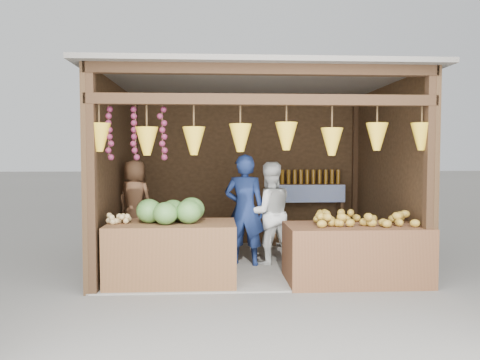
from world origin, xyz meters
name	(u,v)px	position (x,y,z in m)	size (l,w,h in m)	color
ground	(253,263)	(0.00, 0.00, 0.00)	(80.00, 80.00, 0.00)	#514F49
stall_structure	(251,149)	(-0.03, -0.04, 1.67)	(4.30, 3.30, 2.66)	slate
back_shelf	(307,196)	(1.05, 1.28, 0.87)	(1.25, 0.32, 1.32)	#382314
counter_left	(172,253)	(-1.08, -1.04, 0.38)	(1.54, 0.85, 0.75)	#4F331A
counter_right	(355,254)	(1.18, -1.10, 0.36)	(1.71, 0.85, 0.71)	#4F2D1A
stool	(135,251)	(-1.73, 0.16, 0.17)	(0.35, 0.35, 0.33)	black
man_standing	(245,210)	(-0.14, -0.16, 0.79)	(0.58, 0.38, 1.59)	navy
woman_standing	(269,213)	(0.22, -0.07, 0.74)	(0.72, 0.56, 1.48)	silver
vendor_seated	(135,200)	(-1.73, 0.16, 0.92)	(0.57, 0.37, 1.18)	brown
melon_pile	(171,210)	(-1.09, -1.03, 0.91)	(1.00, 0.50, 0.32)	#124412
tanfruit_pile	(118,218)	(-1.73, -1.05, 0.82)	(0.34, 0.40, 0.13)	#997346
mango_pile	(361,216)	(1.25, -1.08, 0.82)	(1.40, 0.64, 0.22)	orange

